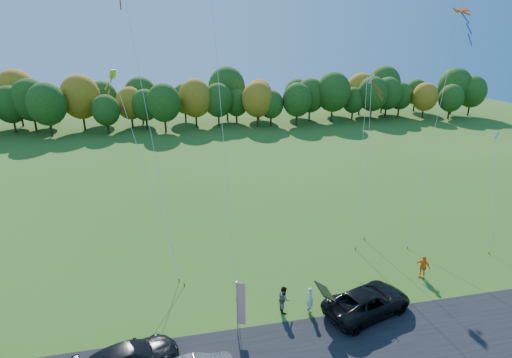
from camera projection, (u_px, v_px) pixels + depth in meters
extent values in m
plane|color=#2D5A17|center=(275.00, 312.00, 25.68)|extent=(160.00, 160.00, 0.00)
imported|color=black|center=(368.00, 301.00, 25.41)|extent=(6.47, 4.39, 1.65)
imported|color=silver|center=(310.00, 299.00, 25.56)|extent=(0.54, 0.70, 1.72)
imported|color=gray|center=(284.00, 299.00, 25.55)|extent=(0.68, 0.87, 1.78)
imported|color=orange|center=(423.00, 267.00, 29.09)|extent=(0.99, 1.07, 1.76)
cylinder|color=#999999|center=(237.00, 309.00, 23.07)|extent=(0.06, 0.06, 3.77)
cube|color=red|center=(241.00, 304.00, 22.92)|extent=(0.46, 0.15, 2.83)
cube|color=navy|center=(241.00, 288.00, 22.59)|extent=(0.46, 0.14, 0.74)
cylinder|color=#4C3F33|center=(179.00, 280.00, 28.89)|extent=(0.08, 0.08, 0.20)
cylinder|color=#4C3F33|center=(355.00, 248.00, 33.09)|extent=(0.08, 0.08, 0.20)
cylinder|color=#4C3F33|center=(237.00, 299.00, 26.80)|extent=(0.08, 0.08, 0.20)
cylinder|color=#4C3F33|center=(407.00, 247.00, 33.25)|extent=(0.08, 0.08, 0.20)
cube|color=#FF571C|center=(462.00, 11.00, 35.57)|extent=(3.62, 1.25, 1.36)
cylinder|color=#4C3F33|center=(184.00, 284.00, 28.39)|extent=(0.08, 0.08, 0.20)
cube|color=#CCEA18|center=(113.00, 74.00, 29.58)|extent=(1.13, 1.13, 1.34)
cylinder|color=#4C3F33|center=(364.00, 239.00, 34.66)|extent=(0.08, 0.08, 0.20)
cube|color=silver|center=(372.00, 79.00, 36.03)|extent=(1.32, 1.32, 1.57)
cylinder|color=#4C3F33|center=(489.00, 253.00, 32.41)|extent=(0.08, 0.08, 0.20)
cube|color=#0D3BB9|center=(497.00, 136.00, 34.44)|extent=(1.01, 1.01, 1.19)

